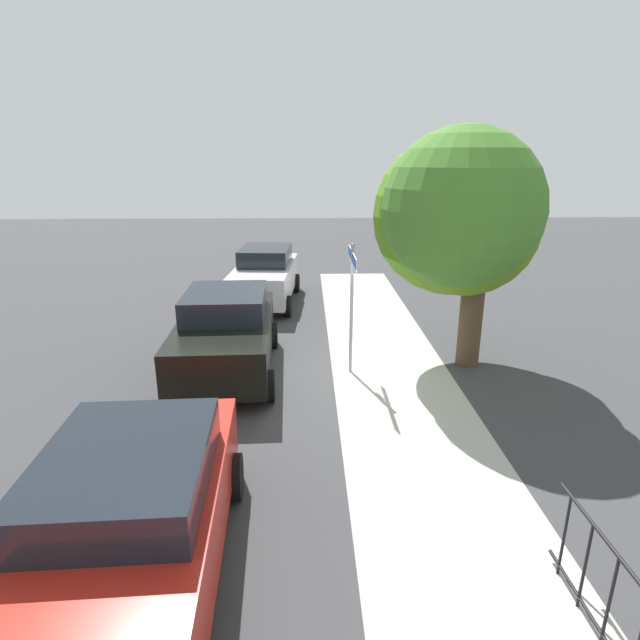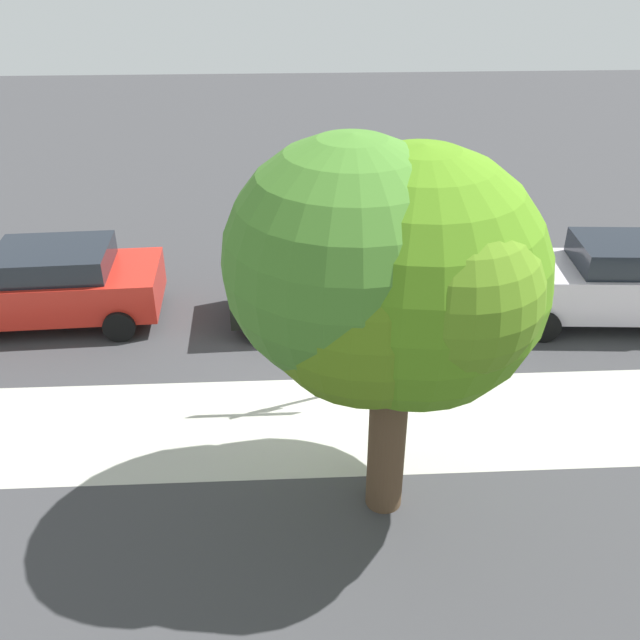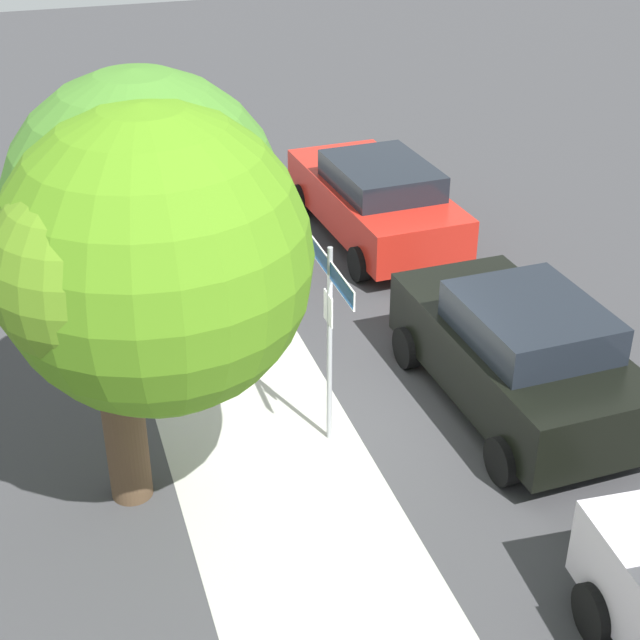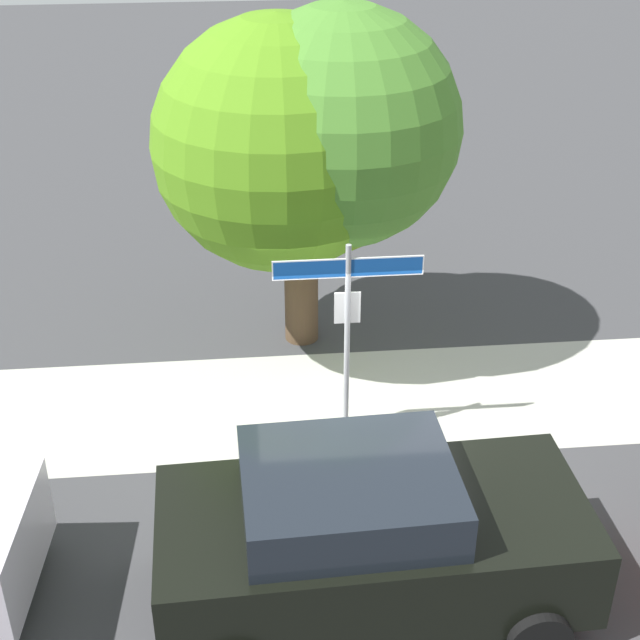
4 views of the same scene
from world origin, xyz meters
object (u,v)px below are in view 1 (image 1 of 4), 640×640
shade_tree (461,215)px  car_red (126,526)px  street_sign (352,281)px  car_black (226,333)px  car_silver (265,275)px

shade_tree → car_red: (6.22, -5.17, -2.55)m
street_sign → car_black: street_sign is taller
shade_tree → car_black: bearing=-87.4°
shade_tree → car_black: 5.60m
car_silver → car_red: size_ratio=0.92×
car_black → shade_tree: bearing=90.5°
car_silver → car_black: 5.61m
street_sign → shade_tree: 2.66m
street_sign → shade_tree: size_ratio=0.55×
car_red → street_sign: bearing=151.2°
street_sign → car_black: (-0.10, -2.73, -1.16)m
car_black → car_red: car_black is taller
car_black → car_red: (6.00, -0.15, -0.06)m
shade_tree → car_silver: bearing=-139.5°
street_sign → car_silver: bearing=-158.0°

